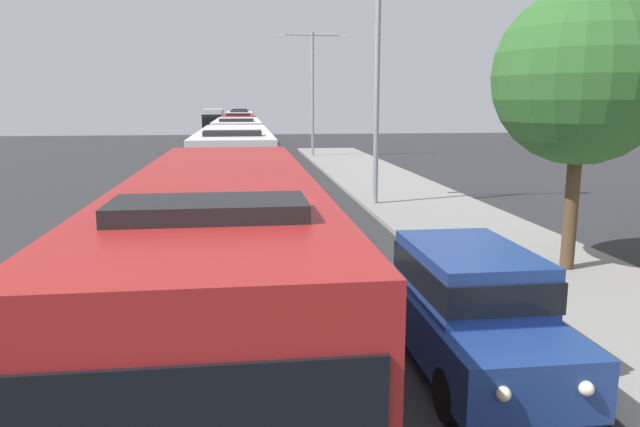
{
  "coord_description": "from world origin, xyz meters",
  "views": [
    {
      "loc": [
        -0.98,
        4.6,
        4.08
      ],
      "look_at": [
        0.79,
        18.31,
        1.45
      ],
      "focal_mm": 33.21,
      "sensor_mm": 36.0,
      "label": 1
    }
  ],
  "objects_px": {
    "bus_middle": "(238,144)",
    "bus_fourth_in_line": "(239,132)",
    "bus_rear": "(240,125)",
    "streetlamp_far": "(313,82)",
    "roadside_tree": "(582,77)",
    "box_truck_oncoming": "(213,121)",
    "bus_lead": "(224,268)",
    "bus_second_in_line": "(235,169)",
    "bus_tail_end": "(240,121)",
    "streetlamp_mid": "(377,68)",
    "white_suv": "(469,304)"
  },
  "relations": [
    {
      "from": "bus_fourth_in_line",
      "to": "streetlamp_mid",
      "type": "relative_size",
      "value": 1.44
    },
    {
      "from": "box_truck_oncoming",
      "to": "streetlamp_mid",
      "type": "distance_m",
      "value": 53.73
    },
    {
      "from": "bus_middle",
      "to": "bus_rear",
      "type": "distance_m",
      "value": 27.64
    },
    {
      "from": "bus_fourth_in_line",
      "to": "bus_tail_end",
      "type": "distance_m",
      "value": 28.37
    },
    {
      "from": "bus_middle",
      "to": "white_suv",
      "type": "distance_m",
      "value": 26.53
    },
    {
      "from": "box_truck_oncoming",
      "to": "roadside_tree",
      "type": "relative_size",
      "value": 1.24
    },
    {
      "from": "bus_second_in_line",
      "to": "streetlamp_mid",
      "type": "bearing_deg",
      "value": 9.75
    },
    {
      "from": "bus_lead",
      "to": "roadside_tree",
      "type": "height_order",
      "value": "roadside_tree"
    },
    {
      "from": "bus_fourth_in_line",
      "to": "roadside_tree",
      "type": "bearing_deg",
      "value": -77.29
    },
    {
      "from": "streetlamp_far",
      "to": "bus_lead",
      "type": "bearing_deg",
      "value": -98.77
    },
    {
      "from": "bus_second_in_line",
      "to": "bus_rear",
      "type": "height_order",
      "value": "same"
    },
    {
      "from": "roadside_tree",
      "to": "box_truck_oncoming",
      "type": "bearing_deg",
      "value": 100.18
    },
    {
      "from": "bus_second_in_line",
      "to": "streetlamp_far",
      "type": "bearing_deg",
      "value": 76.18
    },
    {
      "from": "bus_second_in_line",
      "to": "white_suv",
      "type": "height_order",
      "value": "bus_second_in_line"
    },
    {
      "from": "bus_fourth_in_line",
      "to": "white_suv",
      "type": "bearing_deg",
      "value": -84.67
    },
    {
      "from": "bus_fourth_in_line",
      "to": "bus_rear",
      "type": "relative_size",
      "value": 1.01
    },
    {
      "from": "bus_middle",
      "to": "bus_rear",
      "type": "relative_size",
      "value": 0.95
    },
    {
      "from": "bus_lead",
      "to": "box_truck_oncoming",
      "type": "bearing_deg",
      "value": 92.83
    },
    {
      "from": "bus_tail_end",
      "to": "streetlamp_far",
      "type": "relative_size",
      "value": 1.28
    },
    {
      "from": "streetlamp_mid",
      "to": "roadside_tree",
      "type": "relative_size",
      "value": 1.3
    },
    {
      "from": "bus_middle",
      "to": "roadside_tree",
      "type": "xyz_separation_m",
      "value": [
        7.93,
        -21.74,
        2.93
      ]
    },
    {
      "from": "bus_rear",
      "to": "box_truck_oncoming",
      "type": "distance_m",
      "value": 13.57
    },
    {
      "from": "bus_rear",
      "to": "streetlamp_far",
      "type": "xyz_separation_m",
      "value": [
        5.4,
        -18.73,
        3.74
      ]
    },
    {
      "from": "bus_second_in_line",
      "to": "streetlamp_mid",
      "type": "xyz_separation_m",
      "value": [
        5.4,
        0.93,
        3.64
      ]
    },
    {
      "from": "bus_lead",
      "to": "bus_fourth_in_line",
      "type": "distance_m",
      "value": 39.5
    },
    {
      "from": "streetlamp_far",
      "to": "roadside_tree",
      "type": "bearing_deg",
      "value": -85.28
    },
    {
      "from": "white_suv",
      "to": "roadside_tree",
      "type": "distance_m",
      "value": 7.16
    },
    {
      "from": "bus_lead",
      "to": "box_truck_oncoming",
      "type": "relative_size",
      "value": 1.31
    },
    {
      "from": "white_suv",
      "to": "streetlamp_far",
      "type": "xyz_separation_m",
      "value": [
        1.7,
        35.17,
        4.4
      ]
    },
    {
      "from": "bus_fourth_in_line",
      "to": "bus_rear",
      "type": "xyz_separation_m",
      "value": [
        -0.0,
        14.23,
        -0.0
      ]
    },
    {
      "from": "bus_middle",
      "to": "bus_tail_end",
      "type": "height_order",
      "value": "same"
    },
    {
      "from": "bus_fourth_in_line",
      "to": "bus_lead",
      "type": "bearing_deg",
      "value": -90.0
    },
    {
      "from": "bus_lead",
      "to": "bus_rear",
      "type": "height_order",
      "value": "same"
    },
    {
      "from": "white_suv",
      "to": "bus_tail_end",
      "type": "bearing_deg",
      "value": 93.11
    },
    {
      "from": "bus_second_in_line",
      "to": "roadside_tree",
      "type": "xyz_separation_m",
      "value": [
        7.93,
        -8.7,
        2.93
      ]
    },
    {
      "from": "bus_middle",
      "to": "bus_tail_end",
      "type": "xyz_separation_m",
      "value": [
        -0.0,
        41.78,
        -0.0
      ]
    },
    {
      "from": "bus_rear",
      "to": "roadside_tree",
      "type": "bearing_deg",
      "value": -80.88
    },
    {
      "from": "bus_middle",
      "to": "bus_fourth_in_line",
      "type": "relative_size",
      "value": 0.94
    },
    {
      "from": "box_truck_oncoming",
      "to": "streetlamp_mid",
      "type": "xyz_separation_m",
      "value": [
        8.7,
        -52.9,
        3.61
      ]
    },
    {
      "from": "bus_middle",
      "to": "white_suv",
      "type": "xyz_separation_m",
      "value": [
        3.7,
        -26.26,
        -0.66
      ]
    },
    {
      "from": "roadside_tree",
      "to": "white_suv",
      "type": "bearing_deg",
      "value": -133.07
    },
    {
      "from": "bus_second_in_line",
      "to": "bus_middle",
      "type": "distance_m",
      "value": 13.03
    },
    {
      "from": "bus_lead",
      "to": "bus_rear",
      "type": "distance_m",
      "value": 53.72
    },
    {
      "from": "white_suv",
      "to": "bus_fourth_in_line",
      "type": "bearing_deg",
      "value": 95.33
    },
    {
      "from": "bus_second_in_line",
      "to": "box_truck_oncoming",
      "type": "height_order",
      "value": "bus_second_in_line"
    },
    {
      "from": "bus_middle",
      "to": "streetlamp_far",
      "type": "height_order",
      "value": "streetlamp_far"
    },
    {
      "from": "bus_rear",
      "to": "bus_tail_end",
      "type": "height_order",
      "value": "same"
    },
    {
      "from": "bus_middle",
      "to": "box_truck_oncoming",
      "type": "relative_size",
      "value": 1.41
    },
    {
      "from": "roadside_tree",
      "to": "bus_rear",
      "type": "bearing_deg",
      "value": 99.12
    },
    {
      "from": "bus_tail_end",
      "to": "roadside_tree",
      "type": "relative_size",
      "value": 1.73
    }
  ]
}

